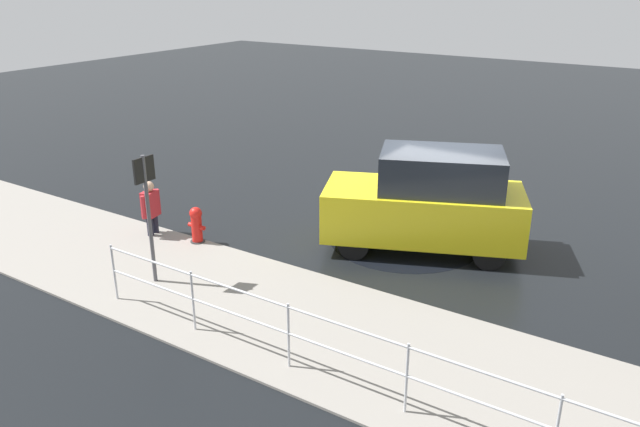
{
  "coord_description": "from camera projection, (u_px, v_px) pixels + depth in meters",
  "views": [
    {
      "loc": [
        -4.55,
        11.35,
        5.27
      ],
      "look_at": [
        1.58,
        1.87,
        0.9
      ],
      "focal_mm": 35.0,
      "sensor_mm": 36.0,
      "label": 1
    }
  ],
  "objects": [
    {
      "name": "sign_post",
      "position": [
        147.0,
        201.0,
        10.77
      ],
      "size": [
        0.07,
        0.44,
        2.4
      ],
      "color": "#4C4C51",
      "rests_on": "ground"
    },
    {
      "name": "ground_plane",
      "position": [
        431.0,
        241.0,
        13.09
      ],
      "size": [
        60.0,
        60.0,
        0.0
      ],
      "primitive_type": "plane",
      "color": "black"
    },
    {
      "name": "moving_hatchback",
      "position": [
        428.0,
        201.0,
        12.37
      ],
      "size": [
        4.25,
        3.07,
        2.06
      ],
      "color": "yellow",
      "rests_on": "ground"
    },
    {
      "name": "kerb_strip",
      "position": [
        324.0,
        330.0,
        9.79
      ],
      "size": [
        24.0,
        3.2,
        0.04
      ],
      "primitive_type": "cube",
      "color": "gray",
      "rests_on": "ground"
    },
    {
      "name": "pedestrian",
      "position": [
        151.0,
        206.0,
        13.13
      ],
      "size": [
        0.3,
        0.56,
        1.22
      ],
      "color": "#B2262D",
      "rests_on": "ground"
    },
    {
      "name": "puddle_patch",
      "position": [
        405.0,
        240.0,
        13.14
      ],
      "size": [
        3.17,
        3.17,
        0.01
      ],
      "primitive_type": "cylinder",
      "color": "black",
      "rests_on": "ground"
    },
    {
      "name": "fire_hydrant",
      "position": [
        197.0,
        226.0,
        12.84
      ],
      "size": [
        0.42,
        0.31,
        0.8
      ],
      "color": "red",
      "rests_on": "ground"
    },
    {
      "name": "metal_railing",
      "position": [
        344.0,
        344.0,
        8.17
      ],
      "size": [
        9.09,
        0.04,
        1.05
      ],
      "color": "#B7BABF",
      "rests_on": "ground"
    }
  ]
}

